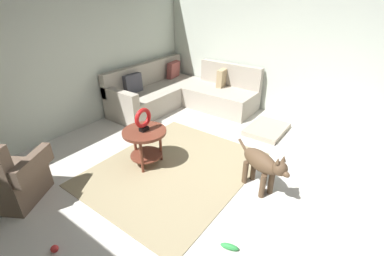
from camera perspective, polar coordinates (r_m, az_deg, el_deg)
name	(u,v)px	position (r m, az deg, el deg)	size (l,w,h in m)	color
ground_plane	(210,198)	(3.40, 3.83, -14.70)	(6.00, 6.00, 0.10)	silver
wall_back	(55,53)	(4.84, -27.32, 14.07)	(6.00, 0.12, 2.70)	silver
wall_right	(301,46)	(5.34, 22.36, 16.02)	(0.12, 6.00, 2.70)	silver
area_rug	(174,168)	(3.78, -3.95, -8.65)	(2.30, 1.90, 0.01)	tan
sectional_couch	(181,94)	(5.66, -2.40, 7.39)	(2.20, 2.25, 0.88)	#B2A899
armchair	(6,179)	(3.73, -35.08, -8.96)	(0.93, 0.99, 0.88)	brown
side_table	(145,138)	(3.71, -10.06, -2.21)	(0.60, 0.60, 0.54)	brown
torus_sculpture	(143,119)	(3.58, -10.44, 1.90)	(0.28, 0.08, 0.33)	black
dog_bed_mat	(267,129)	(4.88, 15.71, -0.24)	(0.80, 0.60, 0.09)	#B2A38E
dog	(262,164)	(3.31, 14.85, -7.55)	(0.41, 0.80, 0.63)	brown
dog_toy_ball	(54,249)	(3.08, -27.39, -22.00)	(0.07, 0.07, 0.07)	red
dog_toy_rope	(259,187)	(3.53, 14.17, -12.22)	(0.05, 0.05, 0.18)	silver
dog_toy_bone	(230,247)	(2.83, 8.05, -23.88)	(0.18, 0.06, 0.06)	green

